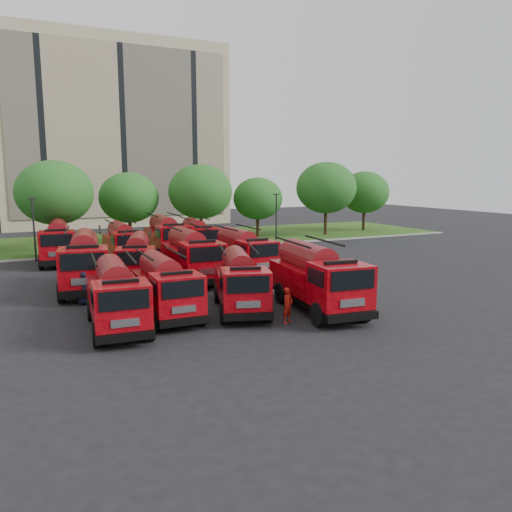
{
  "coord_description": "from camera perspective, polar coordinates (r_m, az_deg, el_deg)",
  "views": [
    {
      "loc": [
        -11.12,
        -26.41,
        6.85
      ],
      "look_at": [
        2.41,
        1.83,
        1.8
      ],
      "focal_mm": 35.0,
      "sensor_mm": 36.0,
      "label": 1
    }
  ],
  "objects": [
    {
      "name": "fire_truck_5",
      "position": [
        33.38,
        -13.4,
        -0.29
      ],
      "size": [
        3.92,
        6.96,
        3.0
      ],
      "rotation": [
        0.0,
        0.0,
        -0.27
      ],
      "color": "black",
      "rests_on": "ground"
    },
    {
      "name": "lawn",
      "position": [
        54.0,
        -13.52,
        1.68
      ],
      "size": [
        70.0,
        16.0,
        0.12
      ],
      "primitive_type": "cube",
      "color": "#234312",
      "rests_on": "ground"
    },
    {
      "name": "fire_truck_0",
      "position": [
        23.43,
        -15.68,
        -4.36
      ],
      "size": [
        2.82,
        6.75,
        3.0
      ],
      "rotation": [
        0.0,
        0.0,
        -0.08
      ],
      "color": "black",
      "rests_on": "ground"
    },
    {
      "name": "fire_truck_3",
      "position": [
        25.68,
        6.95,
        -2.5
      ],
      "size": [
        3.35,
        7.61,
        3.36
      ],
      "rotation": [
        0.0,
        0.0,
        -0.11
      ],
      "color": "black",
      "rests_on": "ground"
    },
    {
      "name": "fire_truck_9",
      "position": [
        41.38,
        -14.94,
        1.5
      ],
      "size": [
        2.54,
        6.82,
        3.1
      ],
      "rotation": [
        0.0,
        0.0,
        -0.01
      ],
      "color": "black",
      "rests_on": "ground"
    },
    {
      "name": "fire_truck_4",
      "position": [
        31.6,
        -18.99,
        -0.63
      ],
      "size": [
        3.65,
        7.92,
        3.48
      ],
      "rotation": [
        0.0,
        0.0,
        -0.14
      ],
      "color": "black",
      "rests_on": "ground"
    },
    {
      "name": "fire_truck_11",
      "position": [
        43.99,
        -6.73,
        2.16
      ],
      "size": [
        2.93,
        6.89,
        3.05
      ],
      "rotation": [
        0.0,
        0.0,
        -0.09
      ],
      "color": "black",
      "rests_on": "ground"
    },
    {
      "name": "tree_3",
      "position": [
        51.46,
        -14.33,
        6.47
      ],
      "size": [
        5.88,
        5.88,
        7.19
      ],
      "color": "#382314",
      "rests_on": "ground"
    },
    {
      "name": "firefighter_0",
      "position": [
        23.76,
        3.63,
        -7.61
      ],
      "size": [
        0.75,
        0.66,
        1.69
      ],
      "primitive_type": "imported",
      "rotation": [
        0.0,
        0.0,
        0.42
      ],
      "color": "#A2140C",
      "rests_on": "ground"
    },
    {
      "name": "firefighter_3",
      "position": [
        24.89,
        8.3,
        -6.91
      ],
      "size": [
        1.38,
        1.19,
        1.9
      ],
      "primitive_type": "imported",
      "rotation": [
        0.0,
        0.0,
        3.71
      ],
      "color": "#A2140C",
      "rests_on": "ground"
    },
    {
      "name": "apartment_building",
      "position": [
        75.71,
        -15.97,
        13.1
      ],
      "size": [
        30.0,
        14.18,
        25.0
      ],
      "color": "#B7AD88",
      "rests_on": "ground"
    },
    {
      "name": "fire_truck_1",
      "position": [
        24.92,
        -10.31,
        -3.45
      ],
      "size": [
        2.47,
        6.47,
        2.92
      ],
      "rotation": [
        0.0,
        0.0,
        -0.02
      ],
      "color": "black",
      "rests_on": "ground"
    },
    {
      "name": "lamp_post_0",
      "position": [
        43.8,
        -24.06,
        3.19
      ],
      "size": [
        0.6,
        0.25,
        5.11
      ],
      "color": "black",
      "rests_on": "ground"
    },
    {
      "name": "ground",
      "position": [
        29.46,
        -2.7,
        -4.29
      ],
      "size": [
        140.0,
        140.0,
        0.0
      ],
      "primitive_type": "plane",
      "color": "black",
      "rests_on": "ground"
    },
    {
      "name": "fire_truck_2",
      "position": [
        25.57,
        -1.83,
        -2.92
      ],
      "size": [
        4.06,
        6.91,
        2.98
      ],
      "rotation": [
        0.0,
        0.0,
        -0.3
      ],
      "color": "black",
      "rests_on": "ground"
    },
    {
      "name": "tree_5",
      "position": [
        55.49,
        0.19,
        6.58
      ],
      "size": [
        5.46,
        5.46,
        6.68
      ],
      "color": "#382314",
      "rests_on": "ground"
    },
    {
      "name": "fire_truck_6",
      "position": [
        32.97,
        -7.38,
        0.07
      ],
      "size": [
        2.96,
        7.46,
        3.35
      ],
      "rotation": [
        0.0,
        0.0,
        -0.04
      ],
      "color": "black",
      "rests_on": "ground"
    },
    {
      "name": "lamp_post_1",
      "position": [
        49.52,
        2.33,
        4.57
      ],
      "size": [
        0.6,
        0.25,
        5.11
      ],
      "color": "black",
      "rests_on": "ground"
    },
    {
      "name": "tree_4",
      "position": [
        51.84,
        -6.36,
        7.3
      ],
      "size": [
        6.55,
        6.55,
        8.01
      ],
      "color": "#382314",
      "rests_on": "ground"
    },
    {
      "name": "firefighter_4",
      "position": [
        28.47,
        -18.97,
        -5.27
      ],
      "size": [
        1.09,
        0.99,
        1.86
      ],
      "primitive_type": "imported",
      "rotation": [
        0.0,
        0.0,
        2.58
      ],
      "color": "black",
      "rests_on": "ground"
    },
    {
      "name": "tree_6",
      "position": [
        58.11,
        8.04,
        7.73
      ],
      "size": [
        6.89,
        6.89,
        8.42
      ],
      "color": "#382314",
      "rests_on": "ground"
    },
    {
      "name": "fire_truck_8",
      "position": [
        42.35,
        -21.69,
        1.48
      ],
      "size": [
        3.19,
        7.47,
        3.31
      ],
      "rotation": [
        0.0,
        0.0,
        -0.09
      ],
      "color": "black",
      "rests_on": "ground"
    },
    {
      "name": "tree_7",
      "position": [
        63.84,
        12.3,
        7.13
      ],
      "size": [
        6.05,
        6.05,
        7.39
      ],
      "color": "#382314",
      "rests_on": "ground"
    },
    {
      "name": "firefighter_2",
      "position": [
        27.89,
        6.02,
        -5.11
      ],
      "size": [
        0.74,
        1.04,
        1.61
      ],
      "primitive_type": "imported",
      "rotation": [
        0.0,
        0.0,
        1.34
      ],
      "color": "#A2140C",
      "rests_on": "ground"
    },
    {
      "name": "fire_truck_7",
      "position": [
        34.92,
        -1.5,
        0.47
      ],
      "size": [
        2.56,
        6.88,
        3.13
      ],
      "rotation": [
        0.0,
        0.0,
        0.0
      ],
      "color": "black",
      "rests_on": "ground"
    },
    {
      "name": "tree_2",
      "position": [
        48.03,
        -22.02,
        6.72
      ],
      "size": [
        6.72,
        6.72,
        8.22
      ],
      "color": "#382314",
      "rests_on": "ground"
    },
    {
      "name": "fire_truck_10",
      "position": [
        43.32,
        -10.18,
        2.22
      ],
      "size": [
        3.0,
        7.62,
        3.42
      ],
      "rotation": [
        0.0,
        0.0,
        -0.04
      ],
      "color": "black",
      "rests_on": "ground"
    },
    {
      "name": "curb",
      "position": [
        46.18,
        -11.39,
        0.54
      ],
      "size": [
        70.0,
        0.3,
        0.14
      ],
      "primitive_type": "cube",
      "color": "gray",
      "rests_on": "ground"
    },
    {
      "name": "firefighter_5",
      "position": [
        36.54,
        -0.56,
        -1.64
      ],
      "size": [
        1.92,
        1.12,
        1.94
      ],
      "primitive_type": "imported",
      "rotation": [
        0.0,
        0.0,
        3.34
      ],
      "color": "#A2140C",
      "rests_on": "ground"
    },
    {
      "name": "firefighter_1",
      "position": [
        23.99,
        -0.71,
        -7.43
      ],
      "size": [
        0.86,
        0.5,
        1.72
      ],
      "primitive_type": "imported",
      "rotation": [
        0.0,
        0.0,
        0.05
      ],
      "color": "#A2140C",
      "rests_on": "ground"
    }
  ]
}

